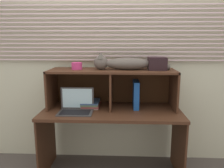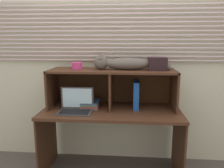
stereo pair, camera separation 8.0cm
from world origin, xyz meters
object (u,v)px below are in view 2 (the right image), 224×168
object	(u,v)px
book_stack	(91,103)
small_basket	(77,66)
cat	(122,63)
storage_box	(157,64)
binder_upright	(136,94)
laptop	(76,106)

from	to	relation	value
book_stack	small_basket	world-z (taller)	small_basket
cat	storage_box	distance (m)	0.36
cat	binder_upright	bearing A→B (deg)	0.00
binder_upright	book_stack	distance (m)	0.50
laptop	small_basket	bearing A→B (deg)	95.72
binder_upright	small_basket	bearing A→B (deg)	180.00
binder_upright	storage_box	bearing A→B (deg)	0.00
binder_upright	book_stack	xyz separation A→B (m)	(-0.49, 0.01, -0.11)
binder_upright	small_basket	size ratio (longest dim) A/B	2.63
book_stack	small_basket	bearing A→B (deg)	-177.90
small_basket	storage_box	distance (m)	0.84
book_stack	small_basket	size ratio (longest dim) A/B	2.39
binder_upright	storage_box	world-z (taller)	storage_box
book_stack	cat	bearing A→B (deg)	-0.88
book_stack	small_basket	distance (m)	0.44
cat	book_stack	size ratio (longest dim) A/B	2.99
laptop	book_stack	distance (m)	0.22
laptop	cat	bearing A→B (deg)	21.40
binder_upright	laptop	bearing A→B (deg)	-163.55
binder_upright	book_stack	world-z (taller)	binder_upright
laptop	storage_box	world-z (taller)	storage_box
laptop	binder_upright	bearing A→B (deg)	16.45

